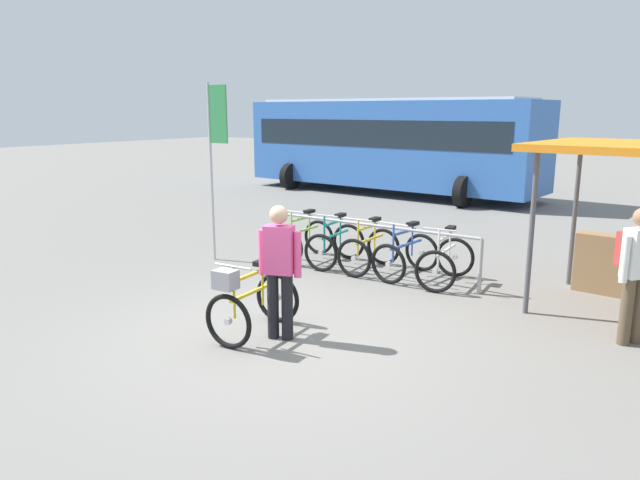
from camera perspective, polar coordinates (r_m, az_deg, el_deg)
The scene contains 12 objects.
ground_plane at distance 7.34m, azimuth -3.69°, elevation -9.33°, with size 80.00×80.00×0.00m, color slate.
bike_rack_rail at distance 9.89m, azimuth 4.81°, elevation 0.53°, with size 3.91×0.12×0.88m.
racked_bike_lime at distance 10.91m, azimuth -1.58°, elevation -0.00°, with size 0.68×1.09×0.97m.
racked_bike_teal at distance 10.52m, azimuth 1.49°, elevation -0.47°, with size 0.72×1.12×0.97m.
racked_bike_yellow at distance 10.16m, azimuth 4.78°, elevation -0.98°, with size 0.66×1.08×0.97m.
racked_bike_blue at distance 9.84m, azimuth 8.30°, elevation -1.52°, with size 0.78×1.18×0.98m.
racked_bike_white at distance 9.56m, azimuth 12.05°, elevation -2.08°, with size 0.75×1.15×0.97m.
featured_bicycle at distance 7.24m, azimuth -6.81°, elevation -5.97°, with size 0.74×1.20×0.97m.
person_with_featured_bike at distance 7.02m, azimuth -3.93°, elevation -2.56°, with size 0.51×0.30×1.64m.
pedestrian_with_backpack at distance 7.78m, azimuth 28.25°, elevation -2.31°, with size 0.45×0.48×1.64m.
bus_distant at distance 19.78m, azimuth 6.73°, elevation 9.53°, with size 10.16×3.89×3.08m.
banner_flag at distance 10.74m, azimuth -10.09°, elevation 9.65°, with size 0.45×0.05×3.20m.
Camera 1 is at (4.20, -5.38, 2.72)m, focal length 33.08 mm.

